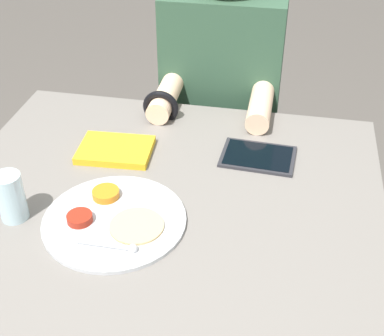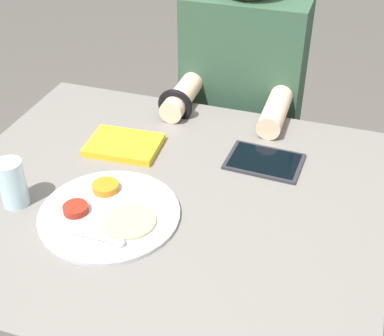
# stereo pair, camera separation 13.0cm
# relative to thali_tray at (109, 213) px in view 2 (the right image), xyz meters

# --- Properties ---
(dining_table) EXTENTS (1.08, 0.94, 0.70)m
(dining_table) POSITION_rel_thali_tray_xyz_m (0.09, 0.11, -0.36)
(dining_table) COLOR slate
(dining_table) RESTS_ON ground_plane
(thali_tray) EXTENTS (0.33, 0.33, 0.03)m
(thali_tray) POSITION_rel_thali_tray_xyz_m (0.00, 0.00, 0.00)
(thali_tray) COLOR #B7BABF
(thali_tray) RESTS_ON dining_table
(red_notebook) EXTENTS (0.20, 0.16, 0.02)m
(red_notebook) POSITION_rel_thali_tray_xyz_m (-0.08, 0.27, 0.00)
(red_notebook) COLOR silver
(red_notebook) RESTS_ON dining_table
(tablet_device) EXTENTS (0.20, 0.15, 0.01)m
(tablet_device) POSITION_rel_thali_tray_xyz_m (0.30, 0.32, -0.00)
(tablet_device) COLOR #28282D
(tablet_device) RESTS_ON dining_table
(person_diner) EXTENTS (0.40, 0.42, 1.20)m
(person_diner) POSITION_rel_thali_tray_xyz_m (0.14, 0.74, -0.14)
(person_diner) COLOR black
(person_diner) RESTS_ON ground_plane
(drinking_glass) EXTENTS (0.06, 0.06, 0.12)m
(drinking_glass) POSITION_rel_thali_tray_xyz_m (-0.23, -0.03, 0.05)
(drinking_glass) COLOR silver
(drinking_glass) RESTS_ON dining_table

